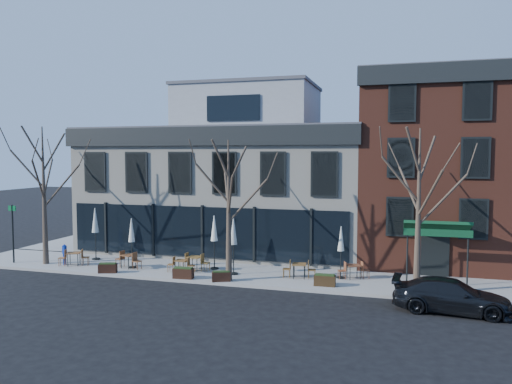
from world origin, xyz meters
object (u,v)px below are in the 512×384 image
(call_box, at_px, (65,254))
(umbrella_0, at_px, (95,223))
(parked_sedan, at_px, (451,296))
(cafe_set_0, at_px, (74,257))

(call_box, distance_m, umbrella_0, 2.52)
(parked_sedan, relative_size, umbrella_0, 1.49)
(parked_sedan, distance_m, call_box, 20.74)
(parked_sedan, height_order, call_box, parked_sedan)
(call_box, bearing_deg, cafe_set_0, -1.08)
(parked_sedan, relative_size, cafe_set_0, 2.69)
(call_box, xyz_separation_m, umbrella_0, (0.88, 1.76, 1.58))
(parked_sedan, xyz_separation_m, cafe_set_0, (-19.95, 2.59, -0.06))
(parked_sedan, xyz_separation_m, call_box, (-20.58, 2.60, 0.10))
(parked_sedan, relative_size, call_box, 3.91)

